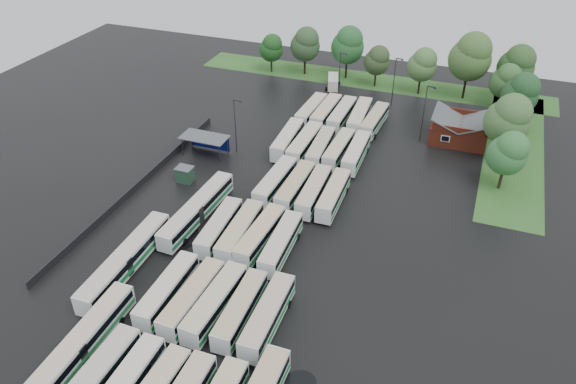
% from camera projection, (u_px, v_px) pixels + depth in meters
% --- Properties ---
extents(ground, '(160.00, 160.00, 0.00)m').
position_uv_depth(ground, '(244.00, 249.00, 77.55)').
color(ground, black).
rests_on(ground, ground).
extents(brick_building, '(10.07, 8.60, 5.39)m').
position_uv_depth(brick_building, '(459.00, 131.00, 102.79)').
color(brick_building, maroon).
rests_on(brick_building, ground).
extents(wash_shed, '(8.20, 4.20, 3.58)m').
position_uv_depth(wash_shed, '(206.00, 139.00, 98.09)').
color(wash_shed, '#2D2D30').
rests_on(wash_shed, ground).
extents(utility_hut, '(2.70, 2.20, 2.62)m').
position_uv_depth(utility_hut, '(185.00, 174.00, 91.38)').
color(utility_hut, '#1E3D29').
rests_on(utility_hut, ground).
extents(grass_strip_north, '(80.00, 10.00, 0.01)m').
position_uv_depth(grass_strip_north, '(370.00, 81.00, 127.44)').
color(grass_strip_north, '#316424').
rests_on(grass_strip_north, ground).
extents(grass_strip_east, '(10.00, 50.00, 0.01)m').
position_uv_depth(grass_strip_east, '(514.00, 150.00, 100.92)').
color(grass_strip_east, '#316424').
rests_on(grass_strip_east, ground).
extents(west_fence, '(0.10, 50.00, 1.20)m').
position_uv_depth(west_fence, '(138.00, 185.00, 89.96)').
color(west_fence, '#2D2D30').
rests_on(west_fence, ground).
extents(bus_r0c0, '(2.76, 12.28, 3.41)m').
position_uv_depth(bus_r0c0, '(97.00, 377.00, 57.47)').
color(bus_r0c0, silver).
rests_on(bus_r0c0, ground).
extents(bus_r1c0, '(2.67, 11.89, 3.30)m').
position_uv_depth(bus_r1c0, '(167.00, 290.00, 68.20)').
color(bus_r1c0, silver).
rests_on(bus_r1c0, ground).
extents(bus_r1c1, '(2.90, 12.12, 3.36)m').
position_uv_depth(bus_r1c1, '(192.00, 298.00, 67.05)').
color(bus_r1c1, silver).
rests_on(bus_r1c1, ground).
extents(bus_r1c2, '(3.00, 12.28, 3.39)m').
position_uv_depth(bus_r1c2, '(215.00, 303.00, 66.33)').
color(bus_r1c2, silver).
rests_on(bus_r1c2, ground).
extents(bus_r1c3, '(2.80, 11.71, 3.24)m').
position_uv_depth(bus_r1c3, '(241.00, 310.00, 65.54)').
color(bus_r1c3, silver).
rests_on(bus_r1c3, ground).
extents(bus_r1c4, '(2.83, 12.21, 3.38)m').
position_uv_depth(bus_r1c4, '(268.00, 316.00, 64.62)').
color(bus_r1c4, silver).
rests_on(bus_r1c4, ground).
extents(bus_r2c0, '(3.05, 11.76, 3.24)m').
position_uv_depth(bus_r2c0, '(219.00, 227.00, 78.74)').
color(bus_r2c0, silver).
rests_on(bus_r2c0, ground).
extents(bus_r2c1, '(2.99, 12.15, 3.36)m').
position_uv_depth(bus_r2c1, '(240.00, 231.00, 77.86)').
color(bus_r2c1, silver).
rests_on(bus_r2c1, ground).
extents(bus_r2c2, '(3.06, 12.03, 3.32)m').
position_uv_depth(bus_r2c2, '(260.00, 235.00, 77.20)').
color(bus_r2c2, silver).
rests_on(bus_r2c2, ground).
extents(bus_r2c3, '(2.94, 11.93, 3.30)m').
position_uv_depth(bus_r2c3, '(281.00, 243.00, 75.71)').
color(bus_r2c3, silver).
rests_on(bus_r2c3, ground).
extents(bus_r3c1, '(2.99, 12.29, 3.40)m').
position_uv_depth(bus_r3c1, '(275.00, 182.00, 88.49)').
color(bus_r3c1, silver).
rests_on(bus_r3c1, ground).
extents(bus_r3c2, '(2.68, 12.07, 3.35)m').
position_uv_depth(bus_r3c2, '(295.00, 187.00, 87.39)').
color(bus_r3c2, silver).
rests_on(bus_r3c2, ground).
extents(bus_r3c3, '(2.93, 12.08, 3.34)m').
position_uv_depth(bus_r3c3, '(314.00, 191.00, 86.26)').
color(bus_r3c3, silver).
rests_on(bus_r3c3, ground).
extents(bus_r3c4, '(2.80, 11.86, 3.29)m').
position_uv_depth(bus_r3c4, '(333.00, 195.00, 85.50)').
color(bus_r3c4, silver).
rests_on(bus_r3c4, ground).
extents(bus_r4c0, '(3.18, 12.34, 3.40)m').
position_uv_depth(bus_r4c0, '(288.00, 140.00, 100.13)').
color(bus_r4c0, silver).
rests_on(bus_r4c0, ground).
extents(bus_r4c1, '(2.78, 12.37, 3.43)m').
position_uv_depth(bus_r4c1, '(305.00, 143.00, 98.91)').
color(bus_r4c1, silver).
rests_on(bus_r4c1, ground).
extents(bus_r4c2, '(3.08, 11.83, 3.26)m').
position_uv_depth(bus_r4c2, '(321.00, 148.00, 97.86)').
color(bus_r4c2, silver).
rests_on(bus_r4c2, ground).
extents(bus_r4c3, '(2.72, 11.69, 3.24)m').
position_uv_depth(bus_r4c3, '(339.00, 149.00, 97.40)').
color(bus_r4c3, silver).
rests_on(bus_r4c3, ground).
extents(bus_r4c4, '(2.78, 11.87, 3.29)m').
position_uv_depth(bus_r4c4, '(356.00, 153.00, 96.31)').
color(bus_r4c4, silver).
rests_on(bus_r4c4, ground).
extents(bus_r5c0, '(2.96, 11.96, 3.31)m').
position_uv_depth(bus_r5c0, '(311.00, 111.00, 110.25)').
color(bus_r5c0, silver).
rests_on(bus_r5c0, ground).
extents(bus_r5c1, '(2.87, 12.33, 3.42)m').
position_uv_depth(bus_r5c1, '(326.00, 112.00, 109.51)').
color(bus_r5c1, silver).
rests_on(bus_r5c1, ground).
extents(bus_r5c2, '(2.74, 12.17, 3.38)m').
position_uv_depth(bus_r5c2, '(342.00, 115.00, 108.61)').
color(bus_r5c2, silver).
rests_on(bus_r5c2, ground).
extents(bus_r5c3, '(3.24, 12.45, 3.43)m').
position_uv_depth(bus_r5c3, '(360.00, 116.00, 107.90)').
color(bus_r5c3, silver).
rests_on(bus_r5c3, ground).
extents(bus_r5c4, '(3.07, 11.85, 3.27)m').
position_uv_depth(bus_r5c4, '(374.00, 120.00, 106.65)').
color(bus_r5c4, silver).
rests_on(bus_r5c4, ground).
extents(artic_bus_west_a, '(2.83, 17.79, 3.29)m').
position_uv_depth(artic_bus_west_a, '(80.00, 346.00, 60.97)').
color(artic_bus_west_a, silver).
rests_on(artic_bus_west_a, ground).
extents(artic_bus_west_b, '(3.19, 17.92, 3.31)m').
position_uv_depth(artic_bus_west_b, '(197.00, 210.00, 82.20)').
color(artic_bus_west_b, silver).
rests_on(artic_bus_west_b, ground).
extents(artic_bus_west_c, '(2.98, 18.42, 3.41)m').
position_uv_depth(artic_bus_west_c, '(126.00, 260.00, 72.68)').
color(artic_bus_west_c, silver).
rests_on(artic_bus_west_c, ground).
extents(minibus, '(3.72, 6.27, 2.58)m').
position_uv_depth(minibus, '(333.00, 81.00, 123.44)').
color(minibus, white).
rests_on(minibus, ground).
extents(tree_north_0, '(5.53, 5.53, 9.16)m').
position_uv_depth(tree_north_0, '(272.00, 48.00, 128.60)').
color(tree_north_0, black).
rests_on(tree_north_0, ground).
extents(tree_north_1, '(6.76, 6.76, 11.20)m').
position_uv_depth(tree_north_1, '(306.00, 44.00, 126.83)').
color(tree_north_1, black).
rests_on(tree_north_1, ground).
extents(tree_north_2, '(7.34, 7.34, 12.15)m').
position_uv_depth(tree_north_2, '(348.00, 45.00, 124.48)').
color(tree_north_2, black).
rests_on(tree_north_2, ground).
extents(tree_north_3, '(5.65, 5.65, 9.37)m').
position_uv_depth(tree_north_3, '(377.00, 60.00, 121.56)').
color(tree_north_3, black).
rests_on(tree_north_3, ground).
extents(tree_north_4, '(6.28, 6.28, 10.40)m').
position_uv_depth(tree_north_4, '(423.00, 64.00, 117.64)').
color(tree_north_4, black).
rests_on(tree_north_4, ground).
extents(tree_north_5, '(8.71, 8.71, 14.42)m').
position_uv_depth(tree_north_5, '(471.00, 56.00, 114.34)').
color(tree_north_5, black).
rests_on(tree_north_5, ground).
extents(tree_north_6, '(7.45, 7.45, 12.33)m').
position_uv_depth(tree_north_6, '(517.00, 65.00, 113.92)').
color(tree_north_6, '#392A1A').
rests_on(tree_north_6, ground).
extents(tree_east_0, '(6.26, 6.26, 10.37)m').
position_uv_depth(tree_east_0, '(509.00, 153.00, 86.52)').
color(tree_east_0, black).
rests_on(tree_east_0, ground).
extents(tree_east_1, '(7.67, 7.67, 12.70)m').
position_uv_depth(tree_east_1, '(509.00, 119.00, 92.96)').
color(tree_east_1, black).
rests_on(tree_east_1, ground).
extents(tree_east_2, '(4.36, 4.34, 7.19)m').
position_uv_depth(tree_east_2, '(511.00, 118.00, 101.34)').
color(tree_east_2, '#382B1C').
rests_on(tree_east_2, ground).
extents(tree_east_3, '(6.82, 6.82, 11.29)m').
position_uv_depth(tree_east_3, '(521.00, 93.00, 104.02)').
color(tree_east_3, '#39271D').
rests_on(tree_east_3, ground).
extents(tree_east_4, '(6.07, 6.07, 10.05)m').
position_uv_depth(tree_east_4, '(506.00, 80.00, 110.98)').
color(tree_east_4, black).
rests_on(tree_east_4, ground).
extents(lamp_post_ne, '(1.68, 0.33, 10.91)m').
position_uv_depth(lamp_post_ne, '(425.00, 110.00, 100.11)').
color(lamp_post_ne, '#2D2D30').
rests_on(lamp_post_ne, ground).
extents(lamp_post_nw, '(1.56, 0.30, 10.13)m').
position_uv_depth(lamp_post_nw, '(236.00, 122.00, 97.06)').
color(lamp_post_nw, '#2D2D30').
rests_on(lamp_post_nw, ground).
extents(lamp_post_back_w, '(1.54, 0.30, 10.00)m').
position_uv_depth(lamp_post_back_w, '(340.00, 72.00, 116.44)').
color(lamp_post_back_w, '#2D2D30').
rests_on(lamp_post_back_w, ground).
extents(lamp_post_back_e, '(1.56, 0.30, 10.12)m').
position_uv_depth(lamp_post_back_e, '(395.00, 78.00, 113.42)').
color(lamp_post_back_e, '#2D2D30').
rests_on(lamp_post_back_e, ground).
extents(puddle_0, '(5.73, 5.73, 0.01)m').
position_uv_depth(puddle_0, '(155.00, 357.00, 61.95)').
color(puddle_0, black).
rests_on(puddle_0, ground).
extents(puddle_1, '(3.08, 3.08, 0.01)m').
position_uv_depth(puddle_1, '(245.00, 378.00, 59.71)').
color(puddle_1, black).
rests_on(puddle_1, ground).
extents(puddle_2, '(7.66, 7.66, 0.01)m').
position_uv_depth(puddle_2, '(172.00, 236.00, 79.94)').
color(puddle_2, black).
rests_on(puddle_2, ground).
extents(puddle_3, '(4.72, 4.72, 0.01)m').
position_uv_depth(puddle_3, '(252.00, 275.00, 73.13)').
color(puddle_3, black).
rests_on(puddle_3, ground).
extents(puddle_4, '(3.46, 3.46, 0.01)m').
position_uv_depth(puddle_4, '(300.00, 383.00, 59.14)').
color(puddle_4, black).
rests_on(puddle_4, ground).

